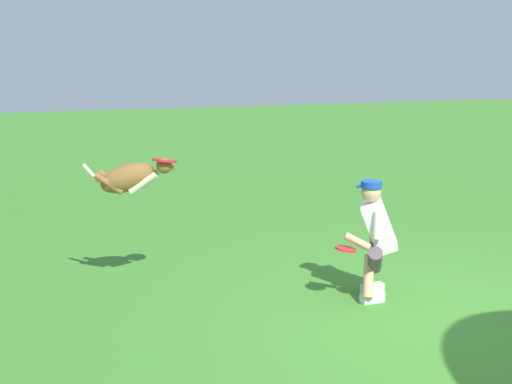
# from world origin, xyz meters

# --- Properties ---
(ground_plane) EXTENTS (60.00, 60.00, 0.00)m
(ground_plane) POSITION_xyz_m (0.00, 0.00, 0.00)
(ground_plane) COLOR #3E7F2C
(person) EXTENTS (0.71, 0.62, 1.29)m
(person) POSITION_xyz_m (0.23, -0.84, 0.70)
(person) COLOR silver
(person) RESTS_ON ground_plane
(dog) EXTENTS (0.98, 0.51, 0.47)m
(dog) POSITION_xyz_m (2.58, -2.01, 1.30)
(dog) COLOR brown
(frisbee_flying) EXTENTS (0.37, 0.37, 0.07)m
(frisbee_flying) POSITION_xyz_m (2.24, -1.88, 1.48)
(frisbee_flying) COLOR red
(frisbee_held) EXTENTS (0.31, 0.31, 0.07)m
(frisbee_held) POSITION_xyz_m (0.61, -0.81, 0.61)
(frisbee_held) COLOR red
(frisbee_held) RESTS_ON person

